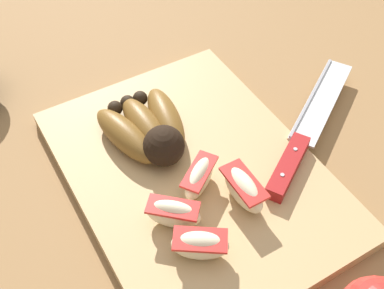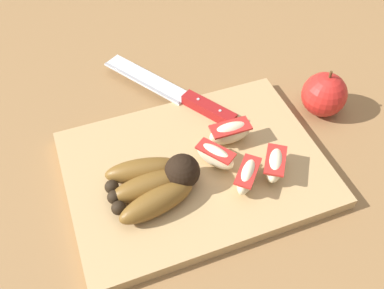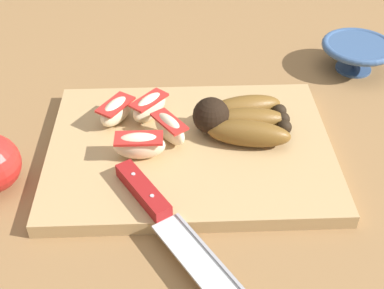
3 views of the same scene
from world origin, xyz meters
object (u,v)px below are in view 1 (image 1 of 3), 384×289
(apple_wedge_extra, at_px, (173,214))
(chefs_knife, at_px, (300,141))
(banana_bunch, at_px, (149,130))
(apple_wedge_middle, at_px, (243,189))
(apple_wedge_near, at_px, (200,245))
(apple_wedge_far, at_px, (199,177))

(apple_wedge_extra, bearing_deg, chefs_knife, -83.84)
(banana_bunch, relative_size, apple_wedge_middle, 1.99)
(chefs_knife, height_order, apple_wedge_near, apple_wedge_near)
(banana_bunch, xyz_separation_m, apple_wedge_near, (-0.17, 0.03, -0.00))
(chefs_knife, xyz_separation_m, apple_wedge_far, (0.01, 0.15, 0.01))
(apple_wedge_far, bearing_deg, apple_wedge_near, 149.54)
(banana_bunch, relative_size, apple_wedge_near, 2.05)
(apple_wedge_middle, bearing_deg, apple_wedge_far, 41.49)
(chefs_knife, height_order, apple_wedge_far, apple_wedge_far)
(apple_wedge_middle, distance_m, apple_wedge_extra, 0.09)
(banana_bunch, distance_m, chefs_knife, 0.19)
(banana_bunch, xyz_separation_m, apple_wedge_far, (-0.10, -0.02, -0.00))
(banana_bunch, distance_m, apple_wedge_middle, 0.15)
(chefs_knife, height_order, apple_wedge_middle, apple_wedge_middle)
(apple_wedge_near, bearing_deg, apple_wedge_middle, -65.53)
(apple_wedge_near, bearing_deg, apple_wedge_far, -30.46)
(apple_wedge_near, xyz_separation_m, apple_wedge_extra, (0.05, 0.01, 0.00))
(apple_wedge_near, relative_size, apple_wedge_middle, 0.97)
(chefs_knife, distance_m, apple_wedge_far, 0.15)
(apple_wedge_near, bearing_deg, apple_wedge_extra, 7.11)
(chefs_knife, bearing_deg, banana_bunch, 57.38)
(apple_wedge_middle, bearing_deg, apple_wedge_extra, 82.55)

